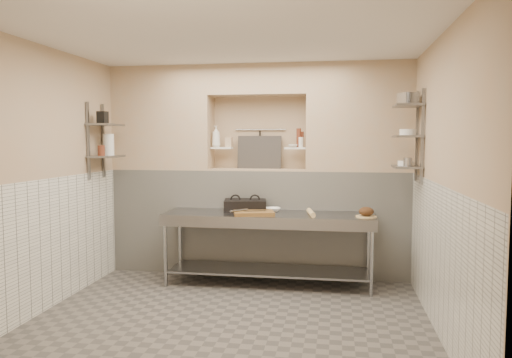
% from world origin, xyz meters
% --- Properties ---
extents(floor, '(4.00, 3.90, 0.10)m').
position_xyz_m(floor, '(0.00, 0.00, -0.05)').
color(floor, '#5F5954').
rests_on(floor, ground).
extents(ceiling, '(4.00, 3.90, 0.10)m').
position_xyz_m(ceiling, '(0.00, 0.00, 2.85)').
color(ceiling, silver).
rests_on(ceiling, ground).
extents(wall_left, '(0.10, 3.90, 2.80)m').
position_xyz_m(wall_left, '(-2.05, 0.00, 1.40)').
color(wall_left, tan).
rests_on(wall_left, ground).
extents(wall_right, '(0.10, 3.90, 2.80)m').
position_xyz_m(wall_right, '(2.05, 0.00, 1.40)').
color(wall_right, tan).
rests_on(wall_right, ground).
extents(wall_back, '(4.00, 0.10, 2.80)m').
position_xyz_m(wall_back, '(0.00, 2.00, 1.40)').
color(wall_back, tan).
rests_on(wall_back, ground).
extents(wall_front, '(4.00, 0.10, 2.80)m').
position_xyz_m(wall_front, '(0.00, -2.00, 1.40)').
color(wall_front, tan).
rests_on(wall_front, ground).
extents(backwall_lower, '(4.00, 0.40, 1.40)m').
position_xyz_m(backwall_lower, '(0.00, 1.75, 0.70)').
color(backwall_lower, silver).
rests_on(backwall_lower, floor).
extents(alcove_sill, '(1.30, 0.40, 0.02)m').
position_xyz_m(alcove_sill, '(0.00, 1.75, 1.41)').
color(alcove_sill, tan).
rests_on(alcove_sill, backwall_lower).
extents(backwall_pillar_left, '(1.35, 0.40, 1.40)m').
position_xyz_m(backwall_pillar_left, '(-1.33, 1.75, 2.10)').
color(backwall_pillar_left, tan).
rests_on(backwall_pillar_left, backwall_lower).
extents(backwall_pillar_right, '(1.35, 0.40, 1.40)m').
position_xyz_m(backwall_pillar_right, '(1.33, 1.75, 2.10)').
color(backwall_pillar_right, tan).
rests_on(backwall_pillar_right, backwall_lower).
extents(backwall_header, '(1.30, 0.40, 0.40)m').
position_xyz_m(backwall_header, '(0.00, 1.75, 2.60)').
color(backwall_header, tan).
rests_on(backwall_header, backwall_lower).
extents(wainscot_left, '(0.02, 3.90, 1.40)m').
position_xyz_m(wainscot_left, '(-1.99, 0.00, 0.70)').
color(wainscot_left, silver).
rests_on(wainscot_left, floor).
extents(wainscot_right, '(0.02, 3.90, 1.40)m').
position_xyz_m(wainscot_right, '(1.99, 0.00, 0.70)').
color(wainscot_right, silver).
rests_on(wainscot_right, floor).
extents(alcove_shelf_left, '(0.28, 0.16, 0.02)m').
position_xyz_m(alcove_shelf_left, '(-0.50, 1.75, 1.70)').
color(alcove_shelf_left, white).
rests_on(alcove_shelf_left, backwall_lower).
extents(alcove_shelf_right, '(0.28, 0.16, 0.02)m').
position_xyz_m(alcove_shelf_right, '(0.50, 1.75, 1.70)').
color(alcove_shelf_right, white).
rests_on(alcove_shelf_right, backwall_lower).
extents(utensil_rail, '(0.70, 0.02, 0.02)m').
position_xyz_m(utensil_rail, '(0.00, 1.92, 1.95)').
color(utensil_rail, gray).
rests_on(utensil_rail, wall_back).
extents(hanging_steel, '(0.02, 0.02, 0.30)m').
position_xyz_m(hanging_steel, '(0.00, 1.90, 1.78)').
color(hanging_steel, black).
rests_on(hanging_steel, utensil_rail).
extents(splash_panel, '(0.60, 0.08, 0.45)m').
position_xyz_m(splash_panel, '(0.00, 1.85, 1.64)').
color(splash_panel, '#383330').
rests_on(splash_panel, alcove_sill).
extents(shelf_rail_left_a, '(0.03, 0.03, 0.95)m').
position_xyz_m(shelf_rail_left_a, '(-1.98, 1.25, 1.80)').
color(shelf_rail_left_a, slate).
rests_on(shelf_rail_left_a, wall_left).
extents(shelf_rail_left_b, '(0.03, 0.03, 0.95)m').
position_xyz_m(shelf_rail_left_b, '(-1.98, 0.85, 1.80)').
color(shelf_rail_left_b, slate).
rests_on(shelf_rail_left_b, wall_left).
extents(wall_shelf_left_lower, '(0.30, 0.50, 0.02)m').
position_xyz_m(wall_shelf_left_lower, '(-1.84, 1.05, 1.60)').
color(wall_shelf_left_lower, slate).
rests_on(wall_shelf_left_lower, wall_left).
extents(wall_shelf_left_upper, '(0.30, 0.50, 0.03)m').
position_xyz_m(wall_shelf_left_upper, '(-1.84, 1.05, 2.00)').
color(wall_shelf_left_upper, slate).
rests_on(wall_shelf_left_upper, wall_left).
extents(shelf_rail_right_a, '(0.03, 0.03, 1.05)m').
position_xyz_m(shelf_rail_right_a, '(1.98, 1.25, 1.85)').
color(shelf_rail_right_a, slate).
rests_on(shelf_rail_right_a, wall_right).
extents(shelf_rail_right_b, '(0.03, 0.03, 1.05)m').
position_xyz_m(shelf_rail_right_b, '(1.98, 0.85, 1.85)').
color(shelf_rail_right_b, slate).
rests_on(shelf_rail_right_b, wall_right).
extents(wall_shelf_right_lower, '(0.30, 0.50, 0.02)m').
position_xyz_m(wall_shelf_right_lower, '(1.84, 1.05, 1.50)').
color(wall_shelf_right_lower, slate).
rests_on(wall_shelf_right_lower, wall_right).
extents(wall_shelf_right_mid, '(0.30, 0.50, 0.02)m').
position_xyz_m(wall_shelf_right_mid, '(1.84, 1.05, 1.85)').
color(wall_shelf_right_mid, slate).
rests_on(wall_shelf_right_mid, wall_right).
extents(wall_shelf_right_upper, '(0.30, 0.50, 0.03)m').
position_xyz_m(wall_shelf_right_upper, '(1.84, 1.05, 2.20)').
color(wall_shelf_right_upper, slate).
rests_on(wall_shelf_right_upper, wall_right).
extents(prep_table, '(2.60, 0.70, 0.90)m').
position_xyz_m(prep_table, '(0.22, 1.18, 0.64)').
color(prep_table, gray).
rests_on(prep_table, floor).
extents(panini_press, '(0.59, 0.47, 0.14)m').
position_xyz_m(panini_press, '(-0.11, 1.37, 0.97)').
color(panini_press, black).
rests_on(panini_press, prep_table).
extents(cutting_board, '(0.55, 0.45, 0.04)m').
position_xyz_m(cutting_board, '(0.06, 1.06, 0.92)').
color(cutting_board, brown).
rests_on(cutting_board, prep_table).
extents(knife_blade, '(0.28, 0.12, 0.01)m').
position_xyz_m(knife_blade, '(0.07, 1.05, 0.95)').
color(knife_blade, gray).
rests_on(knife_blade, cutting_board).
extents(tongs, '(0.19, 0.22, 0.02)m').
position_xyz_m(tongs, '(-0.12, 1.01, 0.96)').
color(tongs, gray).
rests_on(tongs, cutting_board).
extents(mixing_bowl, '(0.26, 0.26, 0.05)m').
position_xyz_m(mixing_bowl, '(0.25, 1.36, 0.93)').
color(mixing_bowl, white).
rests_on(mixing_bowl, prep_table).
extents(rolling_pin, '(0.13, 0.42, 0.06)m').
position_xyz_m(rolling_pin, '(0.75, 1.12, 0.93)').
color(rolling_pin, '#DAC184').
rests_on(rolling_pin, prep_table).
extents(bread_board, '(0.25, 0.25, 0.01)m').
position_xyz_m(bread_board, '(1.40, 1.09, 0.91)').
color(bread_board, '#DAC184').
rests_on(bread_board, prep_table).
extents(bread_loaf, '(0.18, 0.18, 0.11)m').
position_xyz_m(bread_loaf, '(1.40, 1.09, 0.97)').
color(bread_loaf, '#4C2D19').
rests_on(bread_loaf, bread_board).
extents(bottle_soap, '(0.14, 0.14, 0.29)m').
position_xyz_m(bottle_soap, '(-0.57, 1.71, 1.86)').
color(bottle_soap, white).
rests_on(bottle_soap, alcove_shelf_left).
extents(jar_alcove, '(0.09, 0.09, 0.13)m').
position_xyz_m(jar_alcove, '(-0.41, 1.79, 1.78)').
color(jar_alcove, tan).
rests_on(jar_alcove, alcove_shelf_left).
extents(bowl_alcove, '(0.15, 0.15, 0.04)m').
position_xyz_m(bowl_alcove, '(0.47, 1.71, 1.73)').
color(bowl_alcove, white).
rests_on(bowl_alcove, alcove_shelf_right).
extents(condiment_a, '(0.06, 0.06, 0.21)m').
position_xyz_m(condiment_a, '(0.58, 1.78, 1.82)').
color(condiment_a, '#5F2A1B').
rests_on(condiment_a, alcove_shelf_right).
extents(condiment_b, '(0.06, 0.06, 0.25)m').
position_xyz_m(condiment_b, '(0.54, 1.74, 1.84)').
color(condiment_b, '#5F2A1B').
rests_on(condiment_b, alcove_shelf_right).
extents(condiment_c, '(0.08, 0.08, 0.13)m').
position_xyz_m(condiment_c, '(0.57, 1.74, 1.78)').
color(condiment_c, white).
rests_on(condiment_c, alcove_shelf_right).
extents(jug_left, '(0.14, 0.14, 0.27)m').
position_xyz_m(jug_left, '(-1.84, 1.12, 1.75)').
color(jug_left, white).
rests_on(jug_left, wall_shelf_left_lower).
extents(jar_left, '(0.09, 0.09, 0.13)m').
position_xyz_m(jar_left, '(-1.84, 0.92, 1.68)').
color(jar_left, '#5F2A1B').
rests_on(jar_left, wall_shelf_left_lower).
extents(box_left_upper, '(0.12, 0.12, 0.15)m').
position_xyz_m(box_left_upper, '(-1.84, 0.97, 2.09)').
color(box_left_upper, black).
rests_on(box_left_upper, wall_shelf_left_upper).
extents(bowl_right, '(0.19, 0.19, 0.06)m').
position_xyz_m(bowl_right, '(1.84, 1.09, 1.54)').
color(bowl_right, white).
rests_on(bowl_right, wall_shelf_right_lower).
extents(canister_right, '(0.10, 0.10, 0.10)m').
position_xyz_m(canister_right, '(1.84, 0.97, 1.56)').
color(canister_right, gray).
rests_on(canister_right, wall_shelf_right_lower).
extents(bowl_right_mid, '(0.19, 0.19, 0.07)m').
position_xyz_m(bowl_right_mid, '(1.84, 1.02, 1.90)').
color(bowl_right_mid, white).
rests_on(bowl_right_mid, wall_shelf_right_mid).
extents(basket_right, '(0.24, 0.26, 0.13)m').
position_xyz_m(basket_right, '(1.84, 1.08, 2.28)').
color(basket_right, gray).
rests_on(basket_right, wall_shelf_right_upper).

